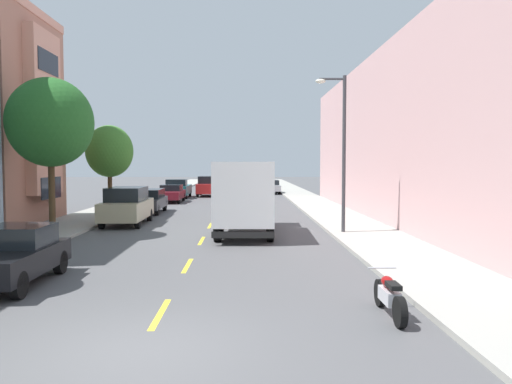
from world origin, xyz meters
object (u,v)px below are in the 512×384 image
(street_tree_third, at_px, (109,151))
(parked_pickup_teal, at_px, (178,189))
(parked_wagon_charcoal, at_px, (149,200))
(parked_sedan_burgundy, at_px, (171,193))
(delivery_box_truck, at_px, (246,193))
(parked_suv_champagne, at_px, (127,205))
(parked_sedan_silver, at_px, (271,186))
(street_lamp, at_px, (341,142))
(moving_red_sedan, at_px, (208,186))
(street_tree_second, at_px, (50,123))
(parked_hatchback_black, at_px, (13,256))
(parked_motorcycle, at_px, (389,296))

(street_tree_third, height_order, parked_pickup_teal, street_tree_third)
(parked_wagon_charcoal, xyz_separation_m, parked_sedan_burgundy, (0.17, 8.72, -0.05))
(delivery_box_truck, bearing_deg, parked_suv_champagne, 149.97)
(street_tree_third, bearing_deg, parked_sedan_burgundy, 77.95)
(parked_sedan_silver, xyz_separation_m, parked_suv_champagne, (-8.74, -26.46, 0.24))
(street_lamp, relative_size, moving_red_sedan, 1.42)
(street_tree_second, height_order, street_lamp, street_lamp)
(delivery_box_truck, relative_size, parked_sedan_silver, 1.63)
(parked_wagon_charcoal, xyz_separation_m, parked_suv_champagne, (0.07, -6.17, 0.18))
(parked_pickup_teal, bearing_deg, parked_sedan_burgundy, -88.20)
(parked_pickup_teal, xyz_separation_m, parked_hatchback_black, (0.13, -33.14, -0.07))
(parked_sedan_burgundy, relative_size, parked_suv_champagne, 0.93)
(parked_hatchback_black, bearing_deg, parked_sedan_burgundy, 89.92)
(parked_sedan_burgundy, bearing_deg, parked_suv_champagne, -90.41)
(street_tree_third, xyz_separation_m, parked_suv_champagne, (2.08, -4.62, -2.88))
(street_tree_second, height_order, parked_sedan_silver, street_tree_second)
(delivery_box_truck, bearing_deg, street_tree_third, 135.13)
(street_tree_third, bearing_deg, parked_wagon_charcoal, 37.52)
(parked_motorcycle, bearing_deg, street_tree_second, 134.64)
(moving_red_sedan, bearing_deg, street_tree_second, -99.61)
(street_tree_third, bearing_deg, delivery_box_truck, -44.87)
(parked_sedan_burgundy, distance_m, parked_motorcycle, 32.02)
(street_lamp, bearing_deg, parked_pickup_teal, 113.07)
(delivery_box_truck, xyz_separation_m, parked_suv_champagne, (-6.11, 3.53, -0.86))
(street_lamp, distance_m, delivery_box_truck, 4.75)
(parked_sedan_burgundy, bearing_deg, delivery_box_truck, -71.95)
(parked_sedan_burgundy, xyz_separation_m, parked_pickup_teal, (-0.17, 5.33, 0.08))
(street_tree_third, xyz_separation_m, moving_red_sedan, (4.60, 17.99, -2.88))
(delivery_box_truck, distance_m, parked_pickup_teal, 24.56)
(parked_motorcycle, bearing_deg, parked_wagon_charcoal, 112.52)
(parked_pickup_teal, bearing_deg, street_tree_second, -94.67)
(delivery_box_truck, bearing_deg, parked_sedan_burgundy, 108.05)
(parked_suv_champagne, bearing_deg, street_tree_third, 114.25)
(street_tree_second, xyz_separation_m, moving_red_sedan, (4.60, 27.17, -3.87))
(parked_wagon_charcoal, bearing_deg, parked_sedan_silver, 66.54)
(street_tree_third, xyz_separation_m, parked_motorcycle, (11.15, -20.48, -3.46))
(street_tree_second, xyz_separation_m, parked_hatchback_black, (2.15, -8.36, -4.10))
(parked_pickup_teal, height_order, moving_red_sedan, moving_red_sedan)
(street_tree_third, height_order, delivery_box_truck, street_tree_third)
(parked_sedan_burgundy, height_order, parked_suv_champagne, parked_suv_champagne)
(delivery_box_truck, xyz_separation_m, parked_pickup_teal, (-6.17, 23.75, -1.02))
(street_lamp, height_order, delivery_box_truck, street_lamp)
(street_tree_second, distance_m, parked_sedan_burgundy, 20.00)
(street_tree_third, distance_m, parked_suv_champagne, 5.83)
(street_tree_third, height_order, parked_sedan_silver, street_tree_third)
(parked_suv_champagne, relative_size, parked_motorcycle, 2.35)
(street_tree_second, distance_m, moving_red_sedan, 27.83)
(parked_pickup_teal, bearing_deg, street_lamp, -66.93)
(parked_sedan_silver, relative_size, parked_suv_champagne, 0.94)
(street_lamp, height_order, parked_pickup_teal, street_lamp)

